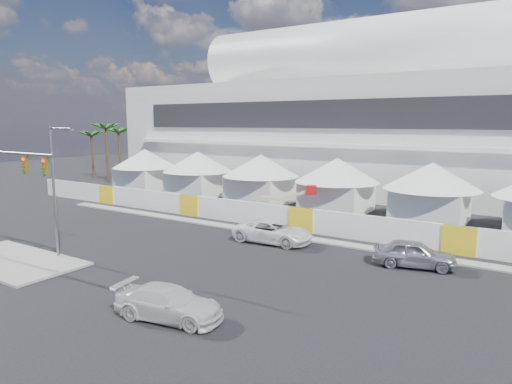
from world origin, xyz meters
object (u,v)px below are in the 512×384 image
Objects in this scene: sedan_silver at (414,254)px; streetlight_median at (55,182)px; pickup_curb at (273,232)px; pickup_near at (169,303)px; boom_lift at (273,208)px.

sedan_silver is 23.27m from streetlight_median.
pickup_curb is 14.37m from pickup_near.
pickup_near is (2.86, -14.08, -0.08)m from pickup_curb.
boom_lift reaches higher than pickup_curb.
pickup_curb is 0.70× the size of streetlight_median.
sedan_silver reaches higher than pickup_near.
boom_lift is at bearing 27.49° from pickup_curb.
sedan_silver is at bearing -94.80° from pickup_curb.
boom_lift is at bearing 47.89° from sedan_silver.
pickup_near is at bearing -85.84° from boom_lift.
streetlight_median is at bearing 135.07° from pickup_curb.
streetlight_median reaches higher than sedan_silver.
boom_lift reaches higher than pickup_near.
streetlight_median reaches higher than boom_lift.
sedan_silver is 10.35m from pickup_curb.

